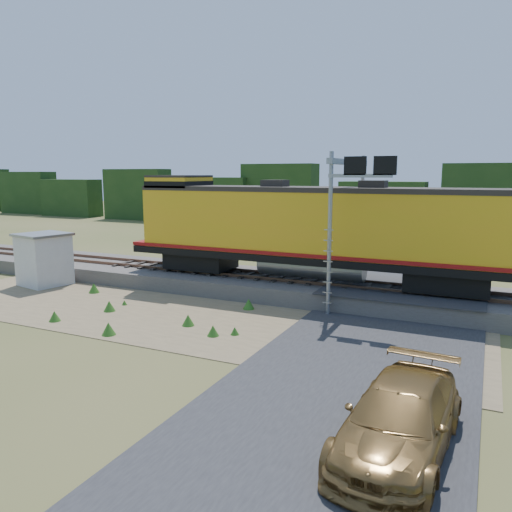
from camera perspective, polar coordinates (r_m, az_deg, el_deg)
The scene contains 11 objects.
ground at distance 20.78m, azimuth -5.95°, elevation -7.59°, with size 140.00×140.00×0.00m, color #475123.
ballast at distance 25.83m, azimuth 0.94°, elevation -3.25°, with size 70.00×5.00×0.80m, color slate.
rails at distance 25.73m, azimuth 0.94°, elevation -2.21°, with size 70.00×1.54×0.16m.
dirt_shoulder at distance 22.24m, azimuth -9.72°, elevation -6.50°, with size 26.00×8.00×0.03m, color #8C7754.
road at distance 18.99m, azimuth 13.93°, elevation -9.19°, with size 7.00×66.00×0.86m.
tree_line_north at distance 56.02m, azimuth 14.62°, elevation 6.03°, with size 130.00×3.00×6.50m.
weed_clumps at distance 22.81m, azimuth -13.41°, elevation -6.26°, with size 15.00×6.20×0.56m, color #2D631C, non-canonical shape.
locomotive at distance 24.51m, azimuth 5.73°, elevation 3.21°, with size 19.43×2.96×5.01m.
shed at distance 29.57m, azimuth -23.05°, elevation -0.32°, with size 2.84×2.84×2.86m.
signal_gantry at distance 23.05m, azimuth 10.92°, elevation 7.18°, with size 2.76×6.20×6.96m.
car at distance 11.86m, azimuth 16.10°, elevation -17.45°, with size 2.14×5.27×1.53m, color olive.
Camera 1 is at (10.36, -16.98, 6.05)m, focal length 35.00 mm.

